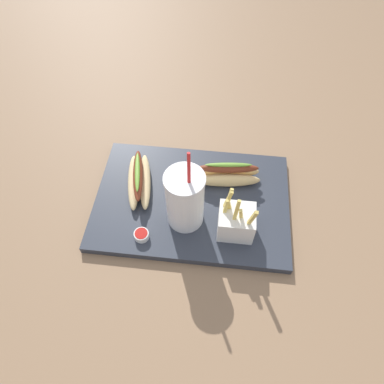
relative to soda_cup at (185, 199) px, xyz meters
The scene contains 7 objects.
ground_plane 0.12m from the soda_cup, 80.43° to the left, with size 2.40×2.40×0.02m, color #8C6B4C.
food_tray 0.11m from the soda_cup, 80.43° to the left, with size 0.48×0.33×0.02m, color #2D333D.
soda_cup is the anchor object (origin of this frame).
fries_basket 0.13m from the soda_cup, ahead, with size 0.08×0.07×0.13m.
hot_dog_1 0.16m from the soda_cup, 146.49° to the left, with size 0.09×0.18×0.06m.
hot_dog_2 0.16m from the soda_cup, 53.39° to the left, with size 0.17×0.07×0.07m.
ketchup_cup_1 0.13m from the soda_cup, 146.65° to the right, with size 0.03×0.03×0.02m.
Camera 1 is at (0.05, -0.48, 0.74)m, focal length 32.90 mm.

